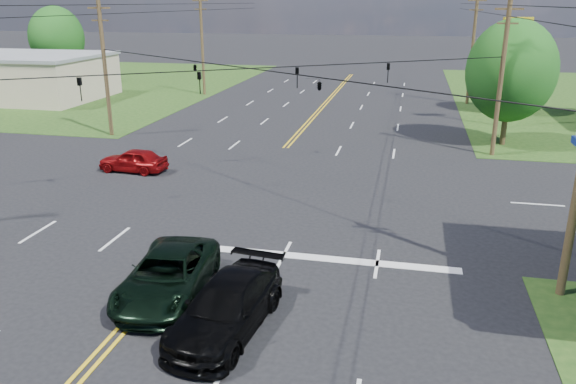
% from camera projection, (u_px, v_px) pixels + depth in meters
% --- Properties ---
extents(ground, '(280.00, 280.00, 0.00)m').
position_uv_depth(ground, '(252.00, 185.00, 29.33)').
color(ground, black).
rests_on(ground, ground).
extents(grass_nw, '(46.00, 48.00, 0.03)m').
position_uv_depth(grass_nw, '(40.00, 83.00, 65.98)').
color(grass_nw, '#1E4114').
rests_on(grass_nw, ground).
extents(stop_bar, '(10.00, 0.50, 0.02)m').
position_uv_depth(stop_bar, '(323.00, 259.00, 20.92)').
color(stop_bar, silver).
rests_on(stop_bar, ground).
extents(retail_nw, '(16.00, 11.00, 4.00)m').
position_uv_depth(retail_nw, '(19.00, 78.00, 55.08)').
color(retail_nw, '#BFB28F').
rests_on(retail_nw, ground).
extents(pole_nw, '(1.60, 0.28, 9.50)m').
position_uv_depth(pole_nw, '(105.00, 66.00, 38.69)').
color(pole_nw, '#46341D').
rests_on(pole_nw, ground).
extents(pole_ne, '(1.60, 0.28, 9.50)m').
position_uv_depth(pole_ne, '(501.00, 76.00, 33.45)').
color(pole_ne, '#46341D').
rests_on(pole_ne, ground).
extents(pole_left_far, '(1.60, 0.28, 10.00)m').
position_uv_depth(pole_left_far, '(202.00, 43.00, 56.19)').
color(pole_left_far, '#46341D').
rests_on(pole_left_far, ground).
extents(pole_right_far, '(1.60, 0.28, 10.00)m').
position_uv_depth(pole_right_far, '(473.00, 47.00, 50.95)').
color(pole_right_far, '#46341D').
rests_on(pole_right_far, ground).
extents(span_wire_signals, '(26.00, 18.00, 1.13)m').
position_uv_depth(span_wire_signals, '(250.00, 69.00, 27.40)').
color(span_wire_signals, black).
rests_on(span_wire_signals, ground).
extents(power_lines, '(26.04, 100.00, 0.64)m').
position_uv_depth(power_lines, '(236.00, 13.00, 24.71)').
color(power_lines, black).
rests_on(power_lines, ground).
extents(tree_right_a, '(5.70, 5.70, 8.18)m').
position_uv_depth(tree_right_a, '(511.00, 71.00, 36.04)').
color(tree_right_a, '#46341D').
rests_on(tree_right_a, ground).
extents(tree_right_b, '(4.94, 4.94, 7.09)m').
position_uv_depth(tree_right_b, '(519.00, 63.00, 46.85)').
color(tree_right_b, '#46341D').
rests_on(tree_right_b, ground).
extents(tree_far_l, '(6.08, 6.08, 8.72)m').
position_uv_depth(tree_far_l, '(57.00, 38.00, 63.71)').
color(tree_far_l, '#46341D').
rests_on(tree_far_l, ground).
extents(pickup_dkgreen, '(2.91, 5.47, 1.46)m').
position_uv_depth(pickup_dkgreen, '(168.00, 275.00, 18.10)').
color(pickup_dkgreen, black).
rests_on(pickup_dkgreen, ground).
extents(suv_black, '(2.69, 5.34, 1.49)m').
position_uv_depth(suv_black, '(227.00, 307.00, 16.18)').
color(suv_black, black).
rests_on(suv_black, ground).
extents(sedan_red, '(3.93, 1.77, 1.31)m').
position_uv_depth(sedan_red, '(133.00, 160.00, 31.50)').
color(sedan_red, maroon).
rests_on(sedan_red, ground).
extents(polesign_ne, '(2.18, 0.96, 8.09)m').
position_uv_depth(polesign_ne, '(516.00, 42.00, 40.92)').
color(polesign_ne, '#A5A5AA').
rests_on(polesign_ne, ground).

